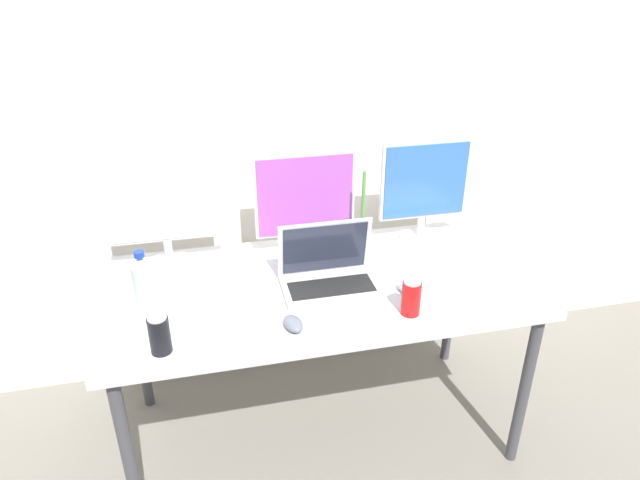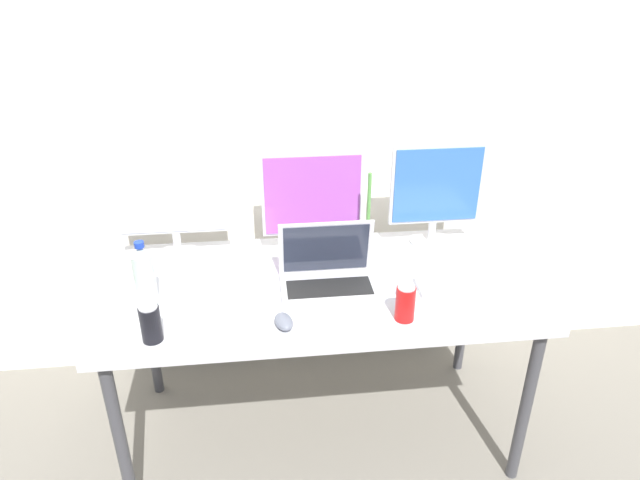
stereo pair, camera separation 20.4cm
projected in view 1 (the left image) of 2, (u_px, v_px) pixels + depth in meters
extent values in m
plane|color=gray|center=(320.00, 428.00, 2.47)|extent=(16.00, 16.00, 0.00)
cube|color=silver|center=(288.00, 96.00, 2.38)|extent=(7.00, 0.08, 2.60)
cylinder|color=#424247|center=(129.00, 459.00, 1.88)|extent=(0.04, 0.04, 0.71)
cylinder|color=#424247|center=(524.00, 390.00, 2.17)|extent=(0.04, 0.04, 0.71)
cylinder|color=#424247|center=(139.00, 340.00, 2.44)|extent=(0.04, 0.04, 0.71)
cylinder|color=#424247|center=(452.00, 299.00, 2.73)|extent=(0.04, 0.04, 0.71)
cube|color=silver|center=(320.00, 286.00, 2.14)|extent=(1.57, 0.77, 0.03)
cylinder|color=silver|center=(170.00, 263.00, 2.25)|extent=(0.18, 0.18, 0.01)
cylinder|color=silver|center=(169.00, 251.00, 2.22)|extent=(0.03, 0.03, 0.10)
cube|color=silver|center=(161.00, 199.00, 2.12)|extent=(0.44, 0.02, 0.34)
cube|color=silver|center=(161.00, 200.00, 2.11)|extent=(0.41, 0.01, 0.32)
cylinder|color=silver|center=(306.00, 248.00, 2.36)|extent=(0.20, 0.20, 0.01)
cylinder|color=silver|center=(306.00, 240.00, 2.34)|extent=(0.03, 0.03, 0.06)
cube|color=silver|center=(305.00, 194.00, 2.25)|extent=(0.40, 0.02, 0.34)
cube|color=#A54CB2|center=(306.00, 196.00, 2.24)|extent=(0.38, 0.01, 0.32)
cylinder|color=silver|center=(420.00, 236.00, 2.46)|extent=(0.18, 0.18, 0.01)
cylinder|color=silver|center=(421.00, 226.00, 2.43)|extent=(0.03, 0.03, 0.09)
cube|color=silver|center=(425.00, 180.00, 2.34)|extent=(0.38, 0.02, 0.33)
cube|color=#3366B2|center=(426.00, 181.00, 2.33)|extent=(0.35, 0.01, 0.31)
cube|color=silver|center=(330.00, 287.00, 2.08)|extent=(0.35, 0.22, 0.02)
cube|color=black|center=(331.00, 287.00, 2.06)|extent=(0.31, 0.12, 0.00)
cube|color=silver|center=(325.00, 247.00, 2.11)|extent=(0.35, 0.05, 0.22)
cube|color=#232838|center=(325.00, 248.00, 2.10)|extent=(0.31, 0.04, 0.20)
cube|color=white|center=(470.00, 276.00, 2.16)|extent=(0.43, 0.14, 0.02)
ellipsoid|color=silver|center=(408.00, 288.00, 2.06)|extent=(0.09, 0.11, 0.04)
ellipsoid|color=slate|center=(293.00, 324.00, 1.87)|extent=(0.08, 0.11, 0.04)
cylinder|color=silver|center=(145.00, 290.00, 1.91)|extent=(0.07, 0.07, 0.19)
cone|color=silver|center=(140.00, 261.00, 1.86)|extent=(0.07, 0.07, 0.03)
cylinder|color=#1938B2|center=(139.00, 254.00, 1.85)|extent=(0.03, 0.03, 0.02)
cylinder|color=black|center=(160.00, 335.00, 1.74)|extent=(0.07, 0.07, 0.12)
cylinder|color=silver|center=(157.00, 318.00, 1.71)|extent=(0.06, 0.06, 0.00)
cylinder|color=red|center=(411.00, 298.00, 1.93)|extent=(0.07, 0.07, 0.12)
cylinder|color=silver|center=(412.00, 282.00, 1.90)|extent=(0.06, 0.06, 0.00)
cylinder|color=#B2D1B7|center=(362.00, 247.00, 2.27)|extent=(0.07, 0.07, 0.11)
cylinder|color=#519342|center=(363.00, 204.00, 2.18)|extent=(0.01, 0.01, 0.27)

